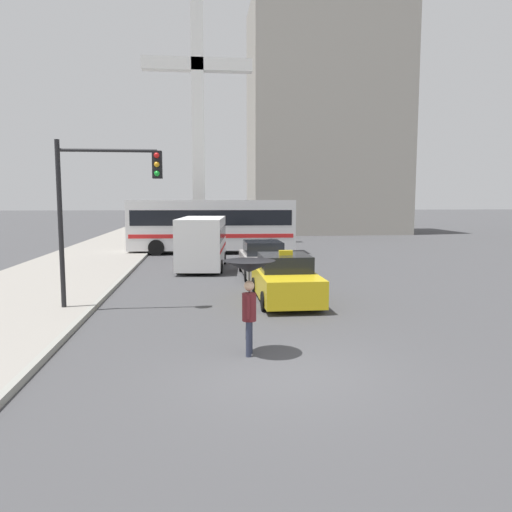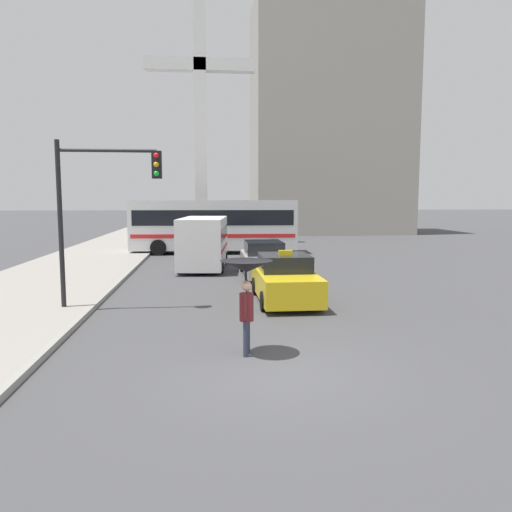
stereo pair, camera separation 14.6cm
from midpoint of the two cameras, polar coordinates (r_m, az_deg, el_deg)
The scene contains 9 objects.
ground_plane at distance 10.02m, azimuth 2.64°, elevation -12.92°, with size 300.00×300.00×0.00m, color #424244.
taxi at distance 16.37m, azimuth 3.61°, elevation -2.76°, with size 1.91×4.30×1.69m.
sedan_red at distance 21.80m, azimuth 1.13°, elevation -0.48°, with size 1.91×4.73×1.50m.
ambulance_van at distance 24.18m, azimuth -5.84°, elevation 1.78°, with size 2.49×5.55×2.46m.
city_bus at distance 31.15m, azimuth -4.71°, elevation 3.69°, with size 10.22×2.90×3.30m.
pedestrian_with_umbrella at distance 10.55m, azimuth -0.70°, elevation -2.47°, with size 1.12×1.12×2.05m.
traffic_light at distance 15.37m, azimuth -16.85°, elevation 6.85°, with size 3.03×0.38×5.04m.
building_tower_near at distance 51.50m, azimuth 8.45°, elevation 14.98°, with size 15.02×8.85×22.02m.
monument_cross at distance 38.48m, azimuth -6.28°, elevation 16.88°, with size 8.00×0.90×18.17m.
Camera 2 is at (-1.31, -9.36, 3.33)m, focal length 35.00 mm.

